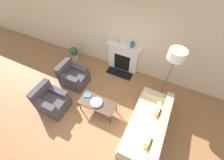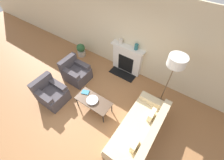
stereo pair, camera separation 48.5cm
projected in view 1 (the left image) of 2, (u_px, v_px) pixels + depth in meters
name	position (u px, v px, depth m)	size (l,w,h in m)	color
ground_plane	(93.00, 121.00, 4.49)	(18.00, 18.00, 0.00)	#99663D
wall_back	(129.00, 35.00, 4.91)	(18.00, 0.06, 2.90)	beige
fireplace	(123.00, 58.00, 5.53)	(1.23, 0.59, 1.13)	silver
couch	(148.00, 126.00, 4.08)	(0.91, 2.06, 0.74)	#CCB78E
armchair_near	(52.00, 101.00, 4.58)	(0.86, 0.73, 0.83)	#423D42
armchair_far	(73.00, 76.00, 5.24)	(0.86, 0.73, 0.83)	#423D42
coffee_table	(98.00, 103.00, 4.42)	(1.10, 0.51, 0.44)	#4C3828
bowl	(96.00, 102.00, 4.36)	(0.35, 0.35, 0.06)	silver
book	(88.00, 95.00, 4.55)	(0.27, 0.23, 0.02)	teal
floor_lamp	(176.00, 59.00, 3.81)	(0.46, 0.46, 1.94)	brown
mantel_vase_left	(116.00, 41.00, 5.12)	(0.14, 0.14, 0.17)	beige
mantel_vase_center_left	(132.00, 45.00, 4.94)	(0.12, 0.12, 0.20)	#28666B
potted_plant	(74.00, 53.00, 6.14)	(0.34, 0.34, 0.56)	#B2A899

